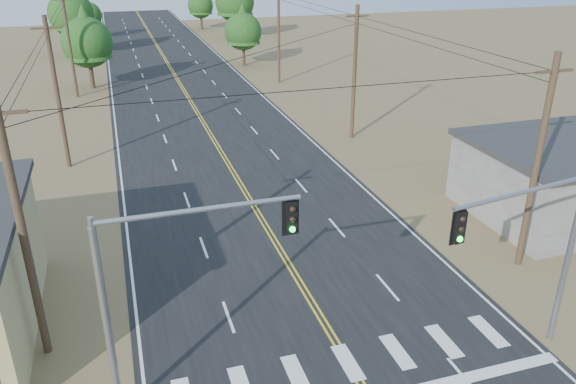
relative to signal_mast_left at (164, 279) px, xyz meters
name	(u,v)px	position (x,y,z in m)	size (l,w,h in m)	color
road	(226,160)	(6.22, 22.08, -4.86)	(15.00, 200.00, 0.02)	black
utility_pole_left_near	(22,230)	(-4.28, 4.08, 0.25)	(1.80, 0.30, 10.00)	#4C3826
utility_pole_left_mid	(57,93)	(-4.28, 24.08, 0.25)	(1.80, 0.30, 10.00)	#4C3826
utility_pole_left_far	(69,44)	(-4.28, 44.08, 0.25)	(1.80, 0.30, 10.00)	#4C3826
utility_pole_right_near	(537,164)	(16.72, 4.08, 0.25)	(1.80, 0.30, 10.00)	#4C3826
utility_pole_right_mid	(354,72)	(16.72, 24.08, 0.25)	(1.80, 0.30, 10.00)	#4C3826
utility_pole_right_far	(279,35)	(16.72, 44.08, 0.25)	(1.80, 0.30, 10.00)	#4C3826
signal_mast_left	(164,279)	(0.00, 0.00, 0.00)	(6.18, 0.42, 7.17)	gray
signal_mast_right	(540,241)	(12.52, -1.27, -0.12)	(5.90, 1.26, 7.00)	gray
tree_left_near	(86,37)	(-2.78, 47.52, 0.38)	(5.14, 5.14, 8.57)	#3F2D1E
tree_left_mid	(70,9)	(-4.96, 67.90, 1.18)	(5.93, 5.93, 9.88)	#3F2D1E
tree_left_far	(88,12)	(-3.11, 82.73, -0.81)	(3.99, 3.99, 6.65)	#3F2D1E
tree_right_near	(243,28)	(15.22, 54.36, -0.27)	(4.51, 4.51, 7.51)	#3F2D1E
tree_right_far	(200,3)	(15.52, 88.14, -0.39)	(4.40, 4.40, 7.33)	#3F2D1E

